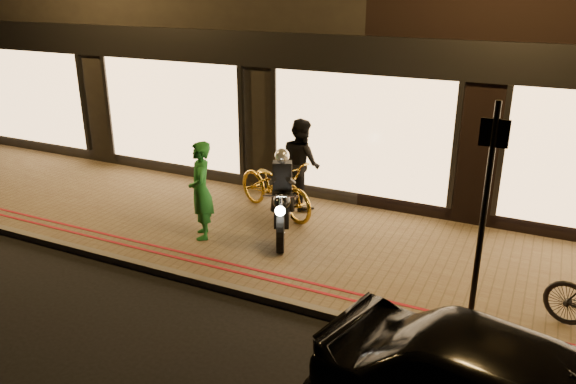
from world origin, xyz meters
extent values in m
plane|color=black|center=(0.00, 0.00, 0.00)|extent=(90.00, 90.00, 0.00)
cube|color=brown|center=(0.00, 2.00, 0.06)|extent=(50.00, 4.00, 0.12)
cube|color=#59544C|center=(0.00, 0.05, 0.06)|extent=(50.00, 0.14, 0.12)
cube|color=maroon|center=(0.00, 0.45, 0.12)|extent=(50.00, 0.06, 0.01)
cube|color=maroon|center=(0.00, 0.65, 0.12)|extent=(50.00, 0.06, 0.01)
cube|color=black|center=(0.00, 3.95, 3.15)|extent=(48.00, 0.12, 0.70)
cube|color=#EAB675|center=(-9.00, 3.94, 1.61)|extent=(3.60, 0.06, 2.38)
cube|color=#EAB675|center=(-4.50, 3.94, 1.61)|extent=(3.60, 0.06, 2.38)
cube|color=#EAB675|center=(0.00, 3.94, 1.61)|extent=(3.60, 0.06, 2.38)
cylinder|color=black|center=(-0.48, 1.42, 0.44)|extent=(0.37, 0.63, 0.64)
cylinder|color=black|center=(-1.01, 2.60, 0.44)|extent=(0.37, 0.63, 0.64)
cylinder|color=silver|center=(-0.48, 1.42, 0.44)|extent=(0.18, 0.18, 0.14)
cylinder|color=silver|center=(-1.01, 2.60, 0.44)|extent=(0.18, 0.18, 0.14)
cube|color=black|center=(-0.76, 2.06, 0.52)|extent=(0.52, 0.75, 0.30)
ellipsoid|color=black|center=(-0.71, 1.94, 0.82)|extent=(0.50, 0.59, 0.29)
cube|color=black|center=(-0.88, 2.33, 0.82)|extent=(0.42, 0.59, 0.09)
cylinder|color=silver|center=(-0.54, 1.55, 1.07)|extent=(0.56, 0.27, 0.03)
cylinder|color=silver|center=(-0.50, 1.46, 0.74)|extent=(0.18, 0.32, 0.71)
sphere|color=white|center=(-0.44, 1.33, 0.90)|extent=(0.22, 0.22, 0.17)
cylinder|color=silver|center=(-0.84, 2.52, 0.40)|extent=(0.29, 0.53, 0.07)
cube|color=black|center=(-0.83, 2.21, 1.17)|extent=(0.40, 0.34, 0.55)
sphere|color=silver|center=(-0.81, 2.16, 1.58)|extent=(0.34, 0.34, 0.26)
cylinder|color=black|center=(-0.85, 1.85, 1.20)|extent=(0.39, 0.56, 0.34)
cylinder|color=black|center=(-0.56, 1.98, 1.20)|extent=(0.25, 0.60, 0.34)
cylinder|color=black|center=(-0.94, 2.12, 0.72)|extent=(0.27, 0.28, 0.46)
cylinder|color=black|center=(-0.69, 2.23, 0.72)|extent=(0.15, 0.28, 0.46)
cylinder|color=black|center=(2.76, 0.74, 1.62)|extent=(0.08, 0.08, 3.00)
cube|color=black|center=(2.76, 0.74, 2.72)|extent=(0.35, 0.04, 0.35)
imported|color=#BF8E21|center=(-1.33, 2.91, 0.68)|extent=(2.23, 1.53, 1.11)
imported|color=#1C6B27|center=(-2.00, 1.36, 1.00)|extent=(0.72, 0.77, 1.76)
imported|color=black|center=(-1.04, 3.49, 1.03)|extent=(1.12, 1.09, 1.82)
camera|label=1|loc=(3.37, -6.28, 4.43)|focal=35.00mm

